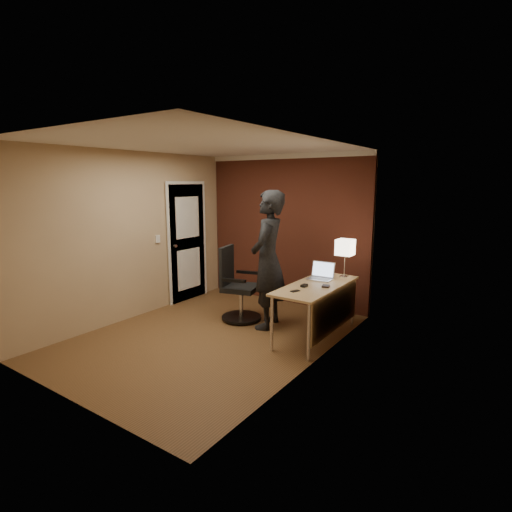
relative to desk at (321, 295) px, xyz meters
The scene contains 9 objects.
room 1.89m from the desk, 152.04° to the left, with size 4.00×4.00×4.00m.
desk is the anchor object (origin of this frame).
desk_lamp 0.82m from the desk, 83.89° to the left, with size 0.22×0.22×0.54m.
laptop 0.41m from the desk, 115.32° to the left, with size 0.34×0.27×0.23m.
mouse 0.28m from the desk, 128.49° to the right, with size 0.06×0.10×0.03m, color black.
phone 0.49m from the desk, 107.74° to the right, with size 0.06×0.12×0.01m, color black.
wallet 0.17m from the desk, 29.14° to the right, with size 0.09×0.11×0.02m, color black.
office_chair 1.37m from the desk, behind, with size 0.60×0.67×1.09m.
person 0.91m from the desk, behind, with size 0.71×0.46×1.94m, color black.
Camera 1 is at (3.37, -3.89, 2.05)m, focal length 28.00 mm.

